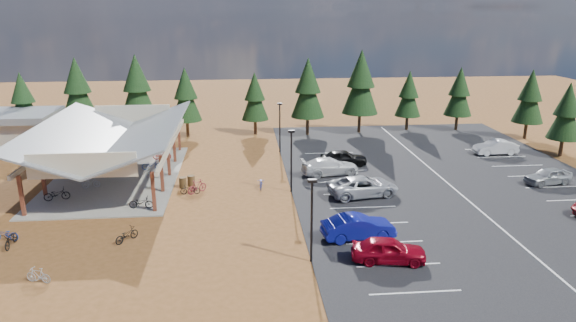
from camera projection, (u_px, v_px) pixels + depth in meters
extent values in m
plane|color=brown|center=(229.00, 203.00, 39.47)|extent=(140.00, 140.00, 0.00)
cube|color=black|center=(447.00, 182.00, 43.95)|extent=(27.00, 44.00, 0.04)
cube|color=gray|center=(117.00, 177.00, 45.25)|extent=(10.60, 18.60, 0.10)
cube|color=#582B19|center=(22.00, 196.00, 36.39)|extent=(0.25, 0.25, 3.00)
cube|color=#582B19|center=(43.00, 177.00, 40.39)|extent=(0.25, 0.25, 3.00)
cube|color=#582B19|center=(61.00, 162.00, 44.40)|extent=(0.25, 0.25, 3.00)
cube|color=#582B19|center=(75.00, 149.00, 48.40)|extent=(0.25, 0.25, 3.00)
cube|color=#582B19|center=(88.00, 138.00, 52.41)|extent=(0.25, 0.25, 3.00)
cube|color=#582B19|center=(153.00, 192.00, 37.20)|extent=(0.25, 0.25, 3.00)
cube|color=#582B19|center=(162.00, 174.00, 41.20)|extent=(0.25, 0.25, 3.00)
cube|color=#582B19|center=(169.00, 159.00, 45.21)|extent=(0.25, 0.25, 3.00)
cube|color=#582B19|center=(174.00, 146.00, 49.21)|extent=(0.25, 0.25, 3.00)
cube|color=#582B19|center=(179.00, 136.00, 53.22)|extent=(0.25, 0.25, 3.00)
cube|color=beige|center=(54.00, 145.00, 43.93)|extent=(0.22, 18.00, 0.35)
cube|color=beige|center=(172.00, 142.00, 44.81)|extent=(0.22, 18.00, 0.35)
cube|color=slate|center=(78.00, 134.00, 43.85)|extent=(5.85, 19.40, 2.13)
cube|color=slate|center=(147.00, 133.00, 44.37)|extent=(5.85, 19.40, 2.13)
cube|color=beige|center=(82.00, 166.00, 35.56)|extent=(7.50, 0.15, 1.80)
cube|color=beige|center=(133.00, 114.00, 52.72)|extent=(7.50, 0.15, 1.80)
cube|color=#ADA593|center=(3.00, 134.00, 54.06)|extent=(10.00, 6.00, 3.20)
cube|color=slate|center=(0.00, 116.00, 53.49)|extent=(11.00, 7.00, 0.70)
cylinder|color=black|center=(312.00, 222.00, 29.66)|extent=(0.14, 0.14, 5.00)
cube|color=black|center=(312.00, 181.00, 28.92)|extent=(0.50, 0.25, 0.18)
cylinder|color=black|center=(291.00, 162.00, 41.10)|extent=(0.14, 0.14, 5.00)
cube|color=black|center=(291.00, 131.00, 40.36)|extent=(0.50, 0.25, 0.18)
cylinder|color=black|center=(280.00, 128.00, 52.54)|extent=(0.14, 0.14, 5.00)
cube|color=black|center=(280.00, 104.00, 51.80)|extent=(0.50, 0.25, 0.18)
cylinder|color=#4D371B|center=(191.00, 181.00, 43.07)|extent=(0.60, 0.60, 0.90)
cylinder|color=#4D371B|center=(183.00, 182.00, 42.63)|extent=(0.60, 0.60, 0.90)
cylinder|color=#382314|center=(28.00, 132.00, 57.90)|extent=(0.36, 0.36, 1.86)
cone|color=black|center=(24.00, 104.00, 56.99)|extent=(3.28, 3.28, 4.47)
cone|color=black|center=(21.00, 87.00, 56.45)|extent=(2.53, 2.53, 3.35)
cylinder|color=#382314|center=(82.00, 127.00, 59.44)|extent=(0.36, 0.36, 2.22)
cone|color=black|center=(78.00, 94.00, 58.35)|extent=(3.91, 3.91, 5.33)
cone|color=black|center=(76.00, 75.00, 57.71)|extent=(3.02, 3.02, 4.00)
cylinder|color=#382314|center=(140.00, 126.00, 59.71)|extent=(0.36, 0.36, 2.30)
cone|color=black|center=(137.00, 93.00, 58.58)|extent=(4.04, 4.04, 5.51)
cone|color=black|center=(136.00, 72.00, 57.92)|extent=(3.12, 3.12, 4.14)
cylinder|color=#382314|center=(188.00, 129.00, 59.17)|extent=(0.36, 0.36, 1.96)
cone|color=black|center=(186.00, 100.00, 58.21)|extent=(3.45, 3.45, 4.70)
cone|color=black|center=(185.00, 83.00, 57.65)|extent=(2.66, 2.66, 3.52)
cylinder|color=#382314|center=(255.00, 127.00, 60.50)|extent=(0.36, 0.36, 1.78)
cone|color=black|center=(255.00, 101.00, 59.63)|extent=(3.13, 3.13, 4.27)
cone|color=black|center=(255.00, 86.00, 59.11)|extent=(2.42, 2.42, 3.21)
cylinder|color=#382314|center=(307.00, 126.00, 60.04)|extent=(0.36, 0.36, 2.19)
cone|color=black|center=(308.00, 94.00, 58.96)|extent=(3.86, 3.86, 5.26)
cone|color=black|center=(308.00, 75.00, 58.33)|extent=(2.98, 2.98, 3.95)
cylinder|color=#382314|center=(359.00, 123.00, 61.10)|extent=(0.36, 0.36, 2.40)
cone|color=black|center=(361.00, 89.00, 59.92)|extent=(4.22, 4.22, 5.75)
cone|color=black|center=(361.00, 68.00, 59.23)|extent=(3.26, 3.26, 4.31)
cylinder|color=#382314|center=(407.00, 123.00, 62.62)|extent=(0.36, 0.36, 1.76)
cone|color=black|center=(408.00, 98.00, 61.76)|extent=(3.09, 3.09, 4.22)
cone|color=black|center=(409.00, 84.00, 61.25)|extent=(2.39, 2.39, 3.16)
cylinder|color=#382314|center=(456.00, 123.00, 62.45)|extent=(0.36, 0.36, 1.87)
cone|color=black|center=(459.00, 97.00, 61.54)|extent=(3.29, 3.29, 4.49)
cone|color=black|center=(460.00, 81.00, 61.00)|extent=(2.54, 2.54, 3.37)
cylinder|color=#382314|center=(561.00, 147.00, 51.58)|extent=(0.36, 0.36, 1.82)
cone|color=black|center=(566.00, 117.00, 50.68)|extent=(3.21, 3.21, 4.37)
cone|color=black|center=(569.00, 99.00, 50.16)|extent=(2.48, 2.48, 3.28)
cylinder|color=#382314|center=(525.00, 130.00, 58.46)|extent=(0.36, 0.36, 1.92)
cone|color=black|center=(529.00, 102.00, 57.52)|extent=(3.39, 3.39, 4.62)
cone|color=black|center=(532.00, 85.00, 56.96)|extent=(2.62, 2.62, 3.46)
imported|color=black|center=(57.00, 194.00, 39.55)|extent=(2.00, 1.09, 1.00)
imported|color=#93969B|center=(91.00, 183.00, 42.29)|extent=(1.53, 0.78, 0.89)
imported|color=navy|center=(92.00, 165.00, 47.14)|extent=(1.72, 0.81, 0.87)
imported|color=#9B2B11|center=(97.00, 151.00, 51.16)|extent=(1.88, 0.98, 1.09)
imported|color=black|center=(141.00, 202.00, 37.97)|extent=(1.82, 0.73, 0.94)
imported|color=gray|center=(155.00, 172.00, 44.72)|extent=(1.76, 0.51, 1.05)
imported|color=navy|center=(151.00, 165.00, 47.04)|extent=(1.75, 0.63, 0.92)
imported|color=maroon|center=(162.00, 154.00, 50.03)|extent=(1.89, 0.79, 1.10)
imported|color=black|center=(11.00, 239.00, 32.14)|extent=(0.73, 1.92, 1.00)
imported|color=#183597|center=(5.00, 234.00, 32.90)|extent=(1.81, 0.83, 0.92)
imported|color=black|center=(127.00, 235.00, 32.84)|extent=(1.59, 1.74, 0.92)
imported|color=#9B9EA4|center=(38.00, 275.00, 27.91)|extent=(1.54, 0.84, 0.89)
imported|color=#203197|center=(261.00, 183.00, 42.50)|extent=(0.67, 1.67, 0.86)
imported|color=maroon|center=(197.00, 186.00, 41.38)|extent=(1.72, 1.63, 1.11)
imported|color=black|center=(190.00, 189.00, 41.14)|extent=(1.59, 0.61, 0.83)
imported|color=maroon|center=(389.00, 250.00, 30.09)|extent=(4.57, 2.41, 1.48)
imported|color=navy|center=(358.00, 227.00, 33.11)|extent=(4.90, 2.19, 1.56)
imported|color=#A5A7AD|center=(363.00, 186.00, 40.64)|extent=(5.96, 3.48, 1.56)
imported|color=silver|center=(330.00, 166.00, 45.81)|extent=(5.44, 2.91, 1.50)
imported|color=black|center=(344.00, 158.00, 48.41)|extent=(4.47, 1.94, 1.50)
imported|color=#999DA0|center=(548.00, 176.00, 43.36)|extent=(4.31, 2.38, 1.39)
imported|color=white|center=(496.00, 147.00, 52.12)|extent=(4.44, 1.69, 1.44)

